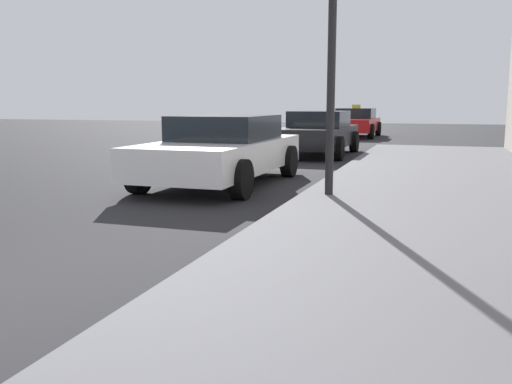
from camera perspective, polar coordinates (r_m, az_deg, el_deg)
The scene contains 3 objects.
car_white at distance 10.29m, azimuth -3.50°, elevation 4.42°, with size 2.04×4.49×1.27m.
car_black at distance 16.22m, azimuth 6.43°, elevation 6.11°, with size 1.94×4.27×1.27m.
car_red at distance 25.24m, azimuth 10.22°, elevation 7.10°, with size 1.98×4.29×1.43m.
Camera 1 is at (3.97, -2.55, 1.50)m, focal length 38.71 mm.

